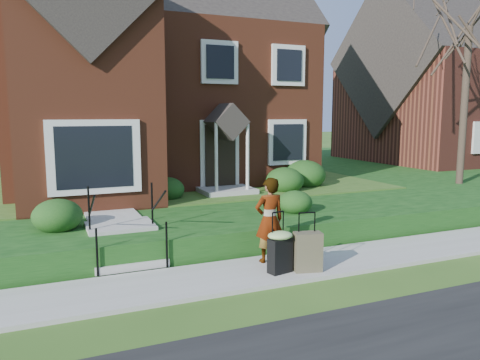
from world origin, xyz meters
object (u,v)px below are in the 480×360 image
woman (269,220)px  suitcase_black (280,249)px  front_steps (124,238)px  suitcase_olive (308,252)px

woman → suitcase_black: bearing=80.1°
suitcase_black → woman: bearing=68.2°
front_steps → suitcase_olive: front_steps is taller
front_steps → suitcase_olive: bearing=-36.5°
front_steps → woman: 3.05m
front_steps → suitcase_black: 3.30m
front_steps → suitcase_black: size_ratio=1.74×
suitcase_black → suitcase_olive: suitcase_black is taller
front_steps → suitcase_black: bearing=-40.3°
front_steps → suitcase_black: front_steps is taller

